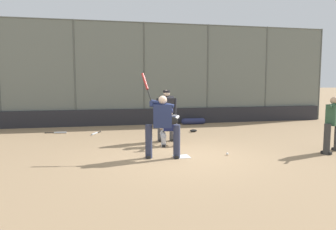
% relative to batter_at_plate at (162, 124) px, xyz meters
% --- Properties ---
extents(ground_plane, '(160.00, 160.00, 0.00)m').
position_rel_batter_at_plate_xyz_m(ground_plane, '(-0.54, -0.01, -0.92)').
color(ground_plane, '#9E7F5B').
extents(home_plate_marker, '(0.43, 0.43, 0.01)m').
position_rel_batter_at_plate_xyz_m(home_plate_marker, '(-0.54, -0.01, -0.91)').
color(home_plate_marker, white).
rests_on(home_plate_marker, ground_plane).
extents(backstop_fence, '(18.99, 0.08, 4.79)m').
position_rel_batter_at_plate_xyz_m(backstop_fence, '(-0.54, -6.92, 1.57)').
color(backstop_fence, '#515651').
rests_on(backstop_fence, ground_plane).
extents(padding_wall, '(18.53, 0.18, 0.74)m').
position_rel_batter_at_plate_xyz_m(padding_wall, '(-0.54, -6.82, -0.54)').
color(padding_wall, '#28282D').
rests_on(padding_wall, ground_plane).
extents(bleachers_beyond, '(13.24, 3.05, 1.80)m').
position_rel_batter_at_plate_xyz_m(bleachers_beyond, '(1.98, -9.78, -0.33)').
color(bleachers_beyond, slate).
rests_on(bleachers_beyond, ground_plane).
extents(batter_at_plate, '(0.95, 0.83, 2.28)m').
position_rel_batter_at_plate_xyz_m(batter_at_plate, '(0.00, 0.00, 0.00)').
color(batter_at_plate, '#2D334C').
rests_on(batter_at_plate, ground_plane).
extents(catcher_behind_plate, '(0.67, 0.81, 1.23)m').
position_rel_batter_at_plate_xyz_m(catcher_behind_plate, '(-0.57, -1.62, -0.28)').
color(catcher_behind_plate, '#B7B7BC').
rests_on(catcher_behind_plate, ground_plane).
extents(umpire_home, '(0.71, 0.47, 1.76)m').
position_rel_batter_at_plate_xyz_m(umpire_home, '(-0.62, -2.34, 0.03)').
color(umpire_home, '#4C4C51').
rests_on(umpire_home, ground_plane).
extents(batter_on_deck, '(1.18, 0.65, 2.24)m').
position_rel_batter_at_plate_xyz_m(batter_on_deck, '(-4.94, 0.40, -0.03)').
color(batter_on_deck, '#333333').
rests_on(batter_on_deck, ground_plane).
extents(spare_bat_near_backstop, '(0.38, 0.77, 0.07)m').
position_rel_batter_at_plate_xyz_m(spare_bat_near_backstop, '(1.76, -4.42, -0.88)').
color(spare_bat_near_backstop, black).
rests_on(spare_bat_near_backstop, ground_plane).
extents(spare_bat_by_padding, '(0.83, 0.12, 0.07)m').
position_rel_batter_at_plate_xyz_m(spare_bat_by_padding, '(3.17, -4.94, -0.88)').
color(spare_bat_by_padding, black).
rests_on(spare_bat_by_padding, ground_plane).
extents(fielding_glove_on_dirt, '(0.30, 0.23, 0.11)m').
position_rel_batter_at_plate_xyz_m(fielding_glove_on_dirt, '(-2.12, -4.12, -0.86)').
color(fielding_glove_on_dirt, black).
rests_on(fielding_glove_on_dirt, ground_plane).
extents(baseball_loose, '(0.07, 0.07, 0.07)m').
position_rel_batter_at_plate_xyz_m(baseball_loose, '(-1.83, 0.08, -0.88)').
color(baseball_loose, white).
rests_on(baseball_loose, ground_plane).
extents(equipment_bag_dugout_side, '(1.20, 0.29, 0.29)m').
position_rel_batter_at_plate_xyz_m(equipment_bag_dugout_side, '(-2.82, -6.41, -0.77)').
color(equipment_bag_dugout_side, navy).
rests_on(equipment_bag_dugout_side, ground_plane).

